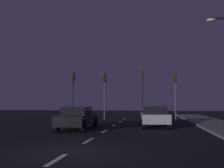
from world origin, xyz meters
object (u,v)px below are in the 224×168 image
at_px(traffic_signal_center_left, 105,87).
at_px(traffic_signal_far_right, 175,87).
at_px(traffic_signal_far_left, 73,86).
at_px(car_stopped_ahead, 154,116).
at_px(traffic_signal_center_right, 142,84).
at_px(car_adjacent_lane, 78,118).

height_order(traffic_signal_center_left, traffic_signal_far_right, traffic_signal_center_left).
height_order(traffic_signal_far_left, car_stopped_ahead, traffic_signal_far_left).
xyz_separation_m(traffic_signal_center_right, car_stopped_ahead, (1.06, -6.75, -2.79)).
bearing_deg(traffic_signal_center_right, traffic_signal_far_right, -0.02).
bearing_deg(car_stopped_ahead, traffic_signal_far_left, 140.58).
distance_m(traffic_signal_center_right, car_stopped_ahead, 7.38).
relative_size(traffic_signal_center_right, traffic_signal_far_right, 1.09).
height_order(traffic_signal_far_left, traffic_signal_center_right, traffic_signal_center_right).
distance_m(traffic_signal_far_left, car_stopped_ahead, 10.97).
bearing_deg(traffic_signal_center_left, car_stopped_ahead, -54.17).
bearing_deg(traffic_signal_far_left, traffic_signal_center_right, 0.00).
bearing_deg(traffic_signal_far_right, traffic_signal_center_left, 180.00).
height_order(traffic_signal_center_right, car_adjacent_lane, traffic_signal_center_right).
bearing_deg(car_stopped_ahead, car_adjacent_lane, -152.74).
bearing_deg(traffic_signal_far_right, car_stopped_ahead, -107.37).
bearing_deg(traffic_signal_center_left, traffic_signal_far_left, 179.99).
distance_m(traffic_signal_far_right, car_adjacent_lane, 11.87).
bearing_deg(traffic_signal_far_left, car_adjacent_lane, -70.16).
height_order(traffic_signal_center_left, car_stopped_ahead, traffic_signal_center_left).
relative_size(traffic_signal_far_left, car_stopped_ahead, 1.13).
height_order(traffic_signal_far_left, traffic_signal_center_left, traffic_signal_far_left).
height_order(traffic_signal_center_right, car_stopped_ahead, traffic_signal_center_right).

